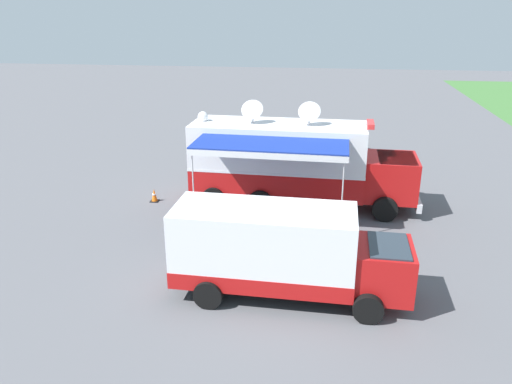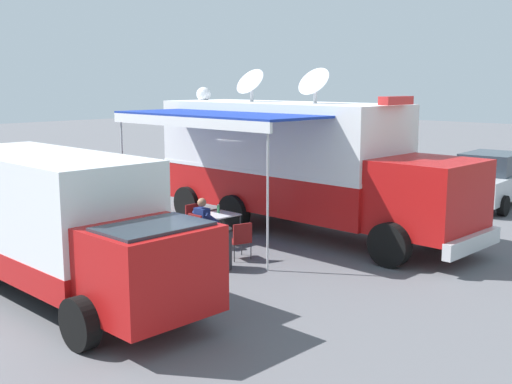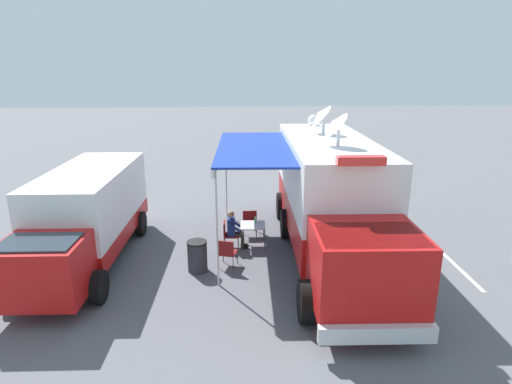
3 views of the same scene
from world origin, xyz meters
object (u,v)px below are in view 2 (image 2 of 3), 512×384
object	(u,v)px
folding_table	(220,216)
folding_chair_beside_table	(196,218)
seated_responder	(205,221)
water_bottle	(218,209)
traffic_cone	(147,197)
folding_chair_spare_by_truck	(240,238)
support_truck	(58,225)
trash_bin	(219,249)
car_behind_truck	(490,180)
folding_chair_at_table	(199,228)
command_truck	(299,161)

from	to	relation	value
folding_table	folding_chair_beside_table	size ratio (longest dim) A/B	0.95
folding_chair_beside_table	seated_responder	xyz separation A→B (m)	(0.55, 0.95, 0.14)
water_bottle	traffic_cone	size ratio (longest dim) A/B	0.39
folding_chair_spare_by_truck	support_truck	size ratio (longest dim) A/B	0.13
folding_chair_spare_by_truck	trash_bin	bearing A→B (deg)	11.76
water_bottle	folding_chair_spare_by_truck	bearing A→B (deg)	61.01
water_bottle	trash_bin	bearing A→B (deg)	46.24
water_bottle	traffic_cone	bearing A→B (deg)	-108.36
car_behind_truck	traffic_cone	bearing A→B (deg)	-48.42
seated_responder	trash_bin	bearing A→B (deg)	56.40
folding_chair_beside_table	seated_responder	distance (m)	1.11
traffic_cone	car_behind_truck	xyz separation A→B (m)	(-7.55, 8.51, 0.60)
folding_chair_beside_table	traffic_cone	bearing A→B (deg)	-112.60
water_bottle	folding_chair_at_table	bearing A→B (deg)	14.86
traffic_cone	support_truck	world-z (taller)	support_truck
water_bottle	trash_bin	size ratio (longest dim) A/B	0.25
water_bottle	folding_table	bearing A→B (deg)	57.61
seated_responder	folding_chair_beside_table	bearing A→B (deg)	-120.18
seated_responder	trash_bin	size ratio (longest dim) A/B	1.37
folding_chair_spare_by_truck	traffic_cone	bearing A→B (deg)	-111.08
trash_bin	support_truck	bearing A→B (deg)	-15.88
command_truck	folding_table	size ratio (longest dim) A/B	11.57
car_behind_truck	trash_bin	bearing A→B (deg)	-7.30
folding_chair_spare_by_truck	seated_responder	bearing A→B (deg)	-98.88
water_bottle	folding_chair_beside_table	xyz separation A→B (m)	(0.15, -0.71, -0.32)
folding_chair_at_table	trash_bin	distance (m)	1.83
trash_bin	car_behind_truck	distance (m)	11.16
folding_chair_spare_by_truck	support_truck	xyz separation A→B (m)	(4.13, -0.76, 0.87)
support_truck	traffic_cone	bearing A→B (deg)	-137.80
folding_chair_spare_by_truck	traffic_cone	size ratio (longest dim) A/B	1.50
folding_chair_spare_by_truck	seated_responder	distance (m)	1.45
folding_table	folding_chair_spare_by_truck	world-z (taller)	folding_chair_spare_by_truck
folding_chair_at_table	command_truck	bearing A→B (deg)	169.01
command_truck	traffic_cone	xyz separation A→B (m)	(0.49, -6.10, -1.67)
seated_responder	support_truck	bearing A→B (deg)	8.68
folding_chair_beside_table	trash_bin	distance (m)	3.02
water_bottle	seated_responder	distance (m)	0.76
folding_chair_at_table	seated_responder	world-z (taller)	seated_responder
trash_bin	traffic_cone	xyz separation A→B (m)	(-3.51, -7.10, -0.18)
trash_bin	command_truck	bearing A→B (deg)	-165.98
folding_table	water_bottle	xyz separation A→B (m)	(-0.09, -0.14, 0.16)
traffic_cone	folding_chair_at_table	bearing A→B (deg)	64.37
command_truck	traffic_cone	world-z (taller)	command_truck
seated_responder	folding_chair_spare_by_truck	bearing A→B (deg)	81.12
folding_chair_spare_by_truck	folding_chair_at_table	bearing A→B (deg)	-91.35
traffic_cone	support_truck	bearing A→B (deg)	42.20
command_truck	car_behind_truck	bearing A→B (deg)	161.11
traffic_cone	command_truck	bearing A→B (deg)	94.61
folding_table	trash_bin	distance (m)	2.39
folding_chair_beside_table	car_behind_truck	world-z (taller)	car_behind_truck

